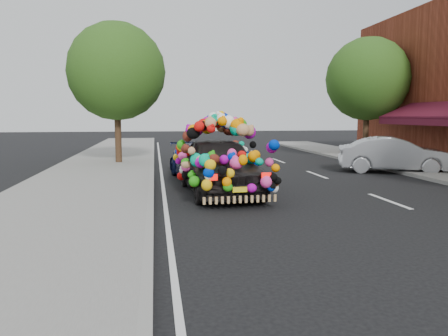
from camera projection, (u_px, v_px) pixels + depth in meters
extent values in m
plane|color=black|center=(250.00, 206.00, 10.47)|extent=(100.00, 100.00, 0.00)
cube|color=gray|center=(62.00, 209.00, 9.79)|extent=(4.00, 60.00, 0.12)
cube|color=gray|center=(150.00, 206.00, 10.10)|extent=(0.15, 60.00, 0.13)
cube|color=#4E0E20|center=(431.00, 110.00, 17.42)|extent=(1.62, 5.20, 0.75)
cube|color=#4E0E20|center=(413.00, 121.00, 17.35)|extent=(0.06, 5.20, 0.35)
cylinder|color=#332114|center=(118.00, 134.00, 19.03)|extent=(0.28, 0.28, 2.73)
sphere|color=#2D5015|center=(116.00, 71.00, 18.71)|extent=(4.20, 4.20, 4.20)
cylinder|color=#332114|center=(366.00, 133.00, 21.36)|extent=(0.28, 0.28, 2.64)
sphere|color=#2D5015|center=(368.00, 79.00, 21.05)|extent=(4.00, 4.00, 4.00)
imported|color=black|center=(219.00, 165.00, 12.13)|extent=(2.11, 4.69, 1.56)
cube|color=red|center=(213.00, 177.00, 9.75)|extent=(0.22, 0.07, 0.14)
cube|color=red|center=(266.00, 176.00, 10.02)|extent=(0.22, 0.07, 0.14)
cube|color=yellow|center=(240.00, 190.00, 9.91)|extent=(0.34, 0.06, 0.12)
imported|color=black|center=(202.00, 162.00, 14.70)|extent=(2.26, 4.36, 1.21)
imported|color=#AAABB1|center=(394.00, 155.00, 16.51)|extent=(4.34, 2.85, 1.35)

